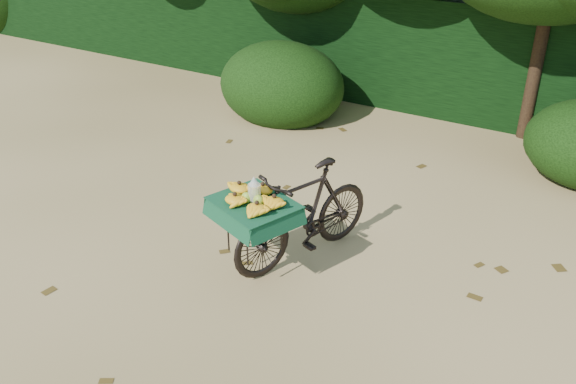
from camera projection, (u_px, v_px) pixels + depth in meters
The scene contains 5 objects.
ground at pixel (320, 340), 5.15m from camera, with size 80.00×80.00×0.00m, color tan.
vendor_bicycle at pixel (302, 213), 5.98m from camera, with size 1.17×1.85×1.03m.
hedge_backdrop at pixel (513, 57), 9.48m from camera, with size 26.00×1.80×1.80m, color black.
bush_clumps at pixel (510, 133), 7.95m from camera, with size 8.80×1.70×0.90m, color black, non-canonical shape.
leaf_litter at pixel (353, 298), 5.63m from camera, with size 7.00×7.30×0.01m, color #483613, non-canonical shape.
Camera 1 is at (1.79, -3.52, 3.54)m, focal length 38.00 mm.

